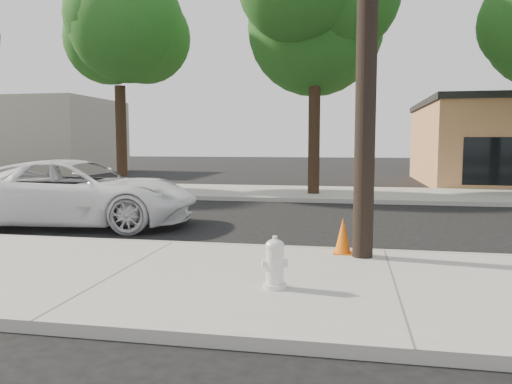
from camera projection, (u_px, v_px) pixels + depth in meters
ground at (204, 231)px, 11.77m from camera, size 120.00×120.00×0.00m
near_sidewalk at (122, 275)px, 7.56m from camera, size 90.00×4.40×0.15m
far_sidewalk at (265, 192)px, 20.07m from camera, size 90.00×5.00×0.15m
curb_near at (173, 246)px, 9.71m from camera, size 90.00×0.12×0.16m
building_far at (11, 136)px, 34.79m from camera, size 14.00×8.00×5.00m
tree_b at (122, 41)px, 20.12m from camera, size 4.34×4.20×8.45m
tree_c at (321, 9)px, 18.14m from camera, size 4.96×4.80×9.55m
police_cruiser at (77, 193)px, 12.44m from camera, size 6.24×3.44×1.65m
fire_hydrant at (275, 264)px, 6.60m from camera, size 0.36×0.32×0.66m
traffic_cone at (343, 236)px, 8.67m from camera, size 0.33×0.33×0.63m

